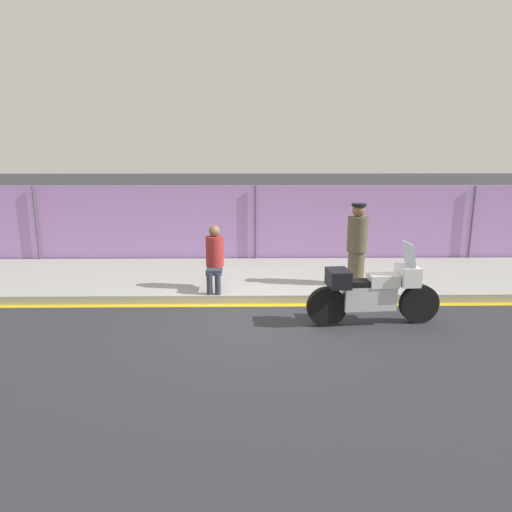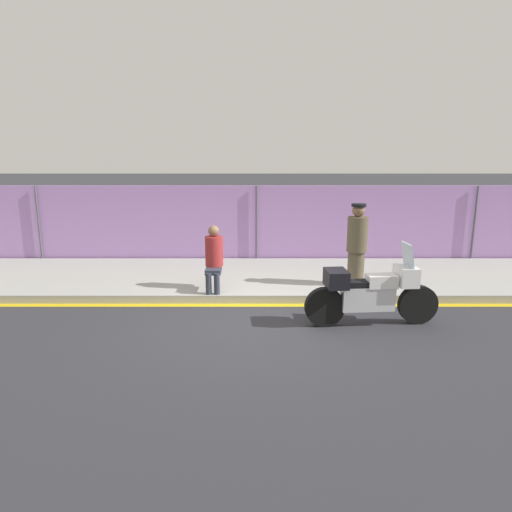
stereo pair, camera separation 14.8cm
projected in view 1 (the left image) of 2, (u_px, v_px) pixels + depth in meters
ground_plane at (259, 322)px, 8.23m from camera, size 120.00×120.00×0.00m
sidewalk at (256, 278)px, 10.84m from camera, size 43.50×3.35×0.17m
curb_paint_stripe at (258, 305)px, 9.14m from camera, size 43.50×0.18×0.01m
storefront_fence at (255, 225)px, 12.34m from camera, size 41.33×0.17×2.14m
motorcycle at (373, 292)px, 8.02m from camera, size 2.39×0.61×1.47m
officer_standing at (357, 244)px, 9.78m from camera, size 0.44×0.44×1.77m
person_seated_on_curb at (215, 255)px, 9.48m from camera, size 0.37×0.69×1.35m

